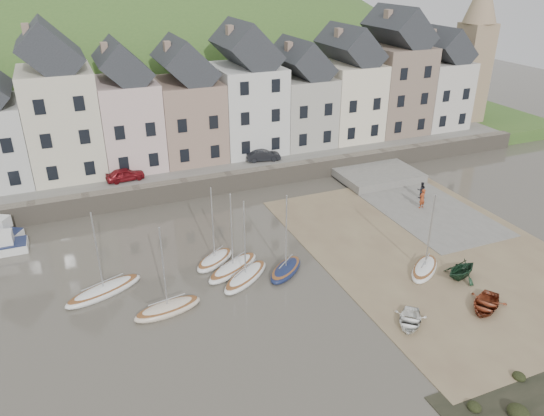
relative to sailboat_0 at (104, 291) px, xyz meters
name	(u,v)px	position (x,y,z in m)	size (l,w,h in m)	color
ground	(305,281)	(13.15, -3.75, -0.26)	(160.00, 160.00, 0.00)	#4B453B
quay_land	(190,139)	(13.15, 28.25, 0.49)	(90.00, 30.00, 1.50)	#3A5E25
quay_street	(218,164)	(13.15, 16.75, 1.29)	(70.00, 7.00, 0.10)	slate
seawall	(229,182)	(13.15, 13.25, 0.64)	(70.00, 1.20, 1.80)	slate
beach	(433,250)	(24.15, -3.75, -0.23)	(18.00, 26.00, 0.06)	brown
slipway	(412,201)	(28.15, 4.25, -0.20)	(8.00, 18.00, 0.12)	slate
hillside	(131,197)	(8.15, 56.24, -18.25)	(134.40, 84.00, 84.00)	#3A5E25
townhouse_terrace	(222,99)	(14.91, 20.25, 7.07)	(61.05, 8.00, 13.93)	silver
church_spire	(475,44)	(47.70, 20.25, 10.80)	(4.00, 4.00, 18.00)	#997F60
sailboat_0	(104,291)	(0.00, 0.00, 0.00)	(5.63, 3.38, 6.32)	white
sailboat_1	(215,260)	(8.01, 0.93, 0.01)	(3.91, 3.40, 6.32)	white
sailboat_2	(168,308)	(3.55, -3.60, 0.00)	(4.64, 2.21, 6.32)	beige
sailboat_3	(233,268)	(8.93, -0.59, 0.00)	(5.02, 3.83, 6.32)	white
sailboat_4	(246,277)	(9.37, -2.05, 0.00)	(4.74, 4.07, 6.32)	white
sailboat_5	(286,269)	(12.34, -2.28, 0.01)	(3.92, 3.65, 6.32)	#151F44
sailboat_6	(424,269)	(21.62, -5.99, 0.01)	(4.13, 3.68, 6.32)	white
rowboat_white	(410,321)	(16.96, -10.61, 0.09)	(2.01, 2.81, 0.58)	white
rowboat_green	(462,269)	(23.42, -7.67, 0.53)	(2.39, 2.77, 1.46)	#16321F
rowboat_red	(485,304)	(22.42, -11.12, 0.13)	(2.27, 3.18, 0.66)	maroon
person_red	(422,198)	(27.90, 2.69, 0.79)	(0.67, 0.44, 1.85)	#95391B
person_dark	(421,190)	(29.20, 4.48, 0.66)	(0.77, 0.60, 1.59)	black
car_left	(125,174)	(3.84, 15.75, 1.94)	(1.42, 3.53, 1.20)	maroon
car_right	(263,155)	(17.77, 15.75, 1.92)	(1.22, 3.51, 1.16)	black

